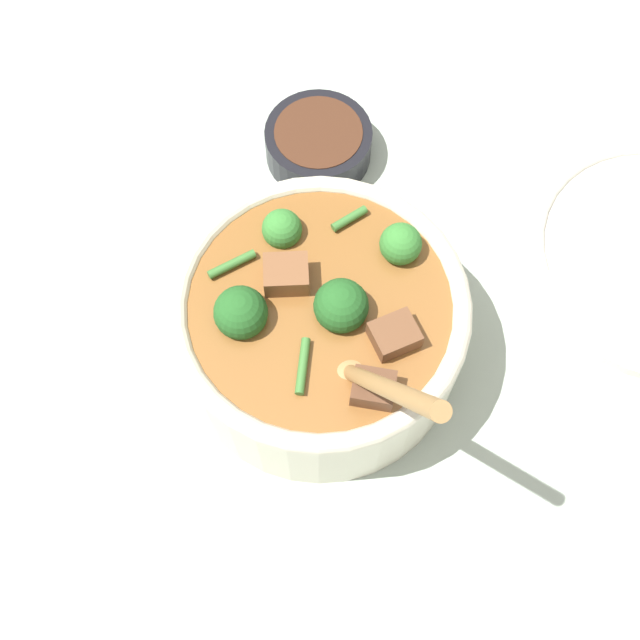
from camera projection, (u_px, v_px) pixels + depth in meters
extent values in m
plane|color=#ADBCAD|center=(320.00, 350.00, 0.71)|extent=(4.00, 4.00, 0.00)
cylinder|color=beige|center=(320.00, 329.00, 0.67)|extent=(0.24, 0.24, 0.09)
torus|color=beige|center=(320.00, 305.00, 0.62)|extent=(0.24, 0.24, 0.02)
cylinder|color=brown|center=(320.00, 320.00, 0.65)|extent=(0.21, 0.21, 0.06)
sphere|color=#235B23|center=(341.00, 306.00, 0.61)|extent=(0.04, 0.04, 0.04)
cylinder|color=#6B9956|center=(340.00, 322.00, 0.64)|extent=(0.01, 0.01, 0.02)
sphere|color=#235B23|center=(241.00, 316.00, 0.61)|extent=(0.04, 0.04, 0.04)
cylinder|color=#6B9956|center=(245.00, 332.00, 0.64)|extent=(0.01, 0.01, 0.02)
sphere|color=#387F33|center=(401.00, 244.00, 0.63)|extent=(0.03, 0.03, 0.03)
cylinder|color=#6B9956|center=(398.00, 259.00, 0.66)|extent=(0.01, 0.01, 0.02)
sphere|color=#387F33|center=(282.00, 229.00, 0.64)|extent=(0.03, 0.03, 0.03)
cylinder|color=#6B9956|center=(283.00, 244.00, 0.67)|extent=(0.01, 0.01, 0.01)
cube|color=brown|center=(373.00, 389.00, 0.59)|extent=(0.04, 0.04, 0.02)
cube|color=brown|center=(394.00, 337.00, 0.61)|extent=(0.04, 0.04, 0.03)
cube|color=brown|center=(286.00, 276.00, 0.62)|extent=(0.04, 0.03, 0.03)
cylinder|color=#3D7533|center=(303.00, 366.00, 0.60)|extent=(0.02, 0.04, 0.01)
cylinder|color=#3D7533|center=(349.00, 219.00, 0.65)|extent=(0.03, 0.02, 0.01)
cylinder|color=#3D7533|center=(232.00, 264.00, 0.63)|extent=(0.04, 0.02, 0.01)
ellipsoid|color=#A87A47|center=(350.00, 372.00, 0.61)|extent=(0.04, 0.03, 0.01)
cylinder|color=#A87A47|center=(386.00, 388.00, 0.50)|extent=(0.03, 0.11, 0.19)
cylinder|color=black|center=(318.00, 144.00, 0.78)|extent=(0.10, 0.10, 0.04)
cylinder|color=#472819|center=(318.00, 136.00, 0.77)|extent=(0.08, 0.08, 0.01)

